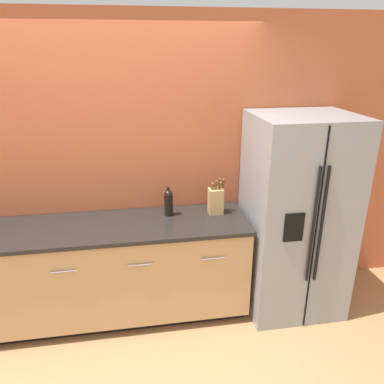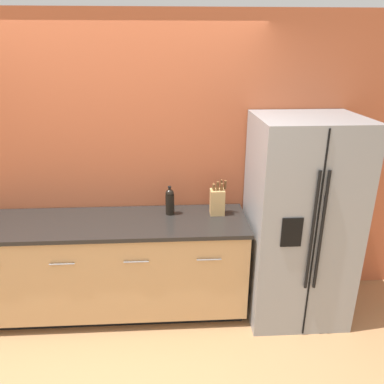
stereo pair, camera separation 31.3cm
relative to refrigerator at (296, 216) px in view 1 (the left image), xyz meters
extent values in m
plane|color=#B27F51|center=(-1.54, -0.65, -0.90)|extent=(14.00, 14.00, 0.00)
cube|color=#BC5B38|center=(-1.54, 0.41, 0.40)|extent=(10.00, 0.05, 2.60)
cube|color=black|center=(-1.68, 0.10, -0.86)|extent=(2.39, 0.54, 0.09)
cube|color=tan|center=(-1.68, 0.06, -0.41)|extent=(2.43, 0.62, 0.79)
cube|color=black|center=(-1.68, 0.05, 0.00)|extent=(2.46, 0.64, 0.03)
cylinder|color=#99999E|center=(-1.97, -0.26, -0.20)|extent=(0.20, 0.01, 0.01)
cylinder|color=#99999E|center=(-1.39, -0.26, -0.20)|extent=(0.20, 0.01, 0.01)
cylinder|color=#99999E|center=(-0.80, -0.26, -0.20)|extent=(0.20, 0.01, 0.01)
cube|color=gray|center=(0.00, 0.00, 0.00)|extent=(0.84, 0.74, 1.80)
cube|color=black|center=(0.00, -0.37, 0.00)|extent=(0.01, 0.01, 1.76)
cylinder|color=black|center=(-0.03, -0.39, 0.09)|extent=(0.02, 0.02, 0.99)
cylinder|color=black|center=(0.04, -0.39, 0.09)|extent=(0.02, 0.02, 0.99)
cube|color=black|center=(-0.19, -0.37, 0.09)|extent=(0.16, 0.01, 0.24)
cube|color=tan|center=(-0.70, 0.16, 0.13)|extent=(0.12, 0.11, 0.23)
cylinder|color=brown|center=(-0.73, 0.17, 0.27)|extent=(0.02, 0.03, 0.06)
cylinder|color=brown|center=(-0.73, 0.14, 0.28)|extent=(0.02, 0.03, 0.06)
cylinder|color=brown|center=(-0.70, 0.17, 0.28)|extent=(0.02, 0.03, 0.07)
cylinder|color=brown|center=(-0.70, 0.14, 0.29)|extent=(0.02, 0.04, 0.09)
cylinder|color=brown|center=(-0.66, 0.17, 0.29)|extent=(0.02, 0.04, 0.09)
cylinder|color=brown|center=(-0.66, 0.14, 0.28)|extent=(0.02, 0.03, 0.07)
cylinder|color=brown|center=(-0.63, 0.17, 0.29)|extent=(0.02, 0.04, 0.09)
cylinder|color=black|center=(-1.11, 0.18, 0.11)|extent=(0.08, 0.08, 0.18)
sphere|color=black|center=(-1.11, 0.18, 0.21)|extent=(0.07, 0.07, 0.07)
cylinder|color=black|center=(-1.11, 0.18, 0.23)|extent=(0.02, 0.02, 0.06)
cylinder|color=black|center=(-1.11, 0.18, 0.27)|extent=(0.03, 0.03, 0.02)
camera|label=1|loc=(-1.40, -2.83, 1.40)|focal=35.00mm
camera|label=2|loc=(-1.09, -2.86, 1.40)|focal=35.00mm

